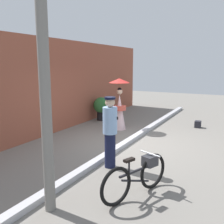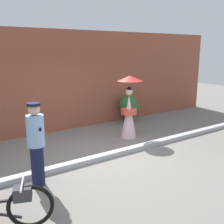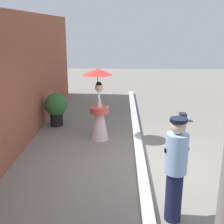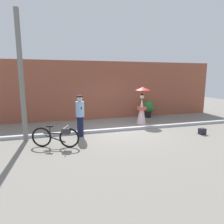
{
  "view_description": "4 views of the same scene",
  "coord_description": "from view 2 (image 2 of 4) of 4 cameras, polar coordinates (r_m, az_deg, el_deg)",
  "views": [
    {
      "loc": [
        -7.06,
        -3.15,
        2.43
      ],
      "look_at": [
        -0.12,
        0.49,
        0.97
      ],
      "focal_mm": 41.44,
      "sensor_mm": 36.0,
      "label": 1
    },
    {
      "loc": [
        -3.48,
        -5.35,
        2.67
      ],
      "look_at": [
        0.49,
        0.47,
        1.04
      ],
      "focal_mm": 43.2,
      "sensor_mm": 36.0,
      "label": 2
    },
    {
      "loc": [
        -5.88,
        0.45,
        2.96
      ],
      "look_at": [
        0.46,
        0.65,
        1.07
      ],
      "focal_mm": 46.51,
      "sensor_mm": 36.0,
      "label": 3
    },
    {
      "loc": [
        -2.89,
        -8.4,
        2.42
      ],
      "look_at": [
        -0.3,
        0.44,
        0.8
      ],
      "focal_mm": 32.01,
      "sensor_mm": 36.0,
      "label": 4
    }
  ],
  "objects": [
    {
      "name": "building_wall",
      "position": [
        9.15,
        -11.76,
        6.42
      ],
      "size": [
        14.0,
        0.4,
        3.31
      ],
      "primitive_type": "cube",
      "color": "brown",
      "rests_on": "ground_plane"
    },
    {
      "name": "ground_plane",
      "position": [
        6.92,
        -1.14,
        -9.67
      ],
      "size": [
        30.0,
        30.0,
        0.0
      ],
      "primitive_type": "plane",
      "color": "gray"
    },
    {
      "name": "potted_plant_by_door",
      "position": [
        10.06,
        3.66,
        1.11
      ],
      "size": [
        0.71,
        0.7,
        1.01
      ],
      "color": "black",
      "rests_on": "ground_plane"
    },
    {
      "name": "sidewalk_curb",
      "position": [
        6.89,
        -1.14,
        -9.21
      ],
      "size": [
        14.0,
        0.2,
        0.12
      ],
      "primitive_type": "cube",
      "color": "#B2B2B7",
      "rests_on": "ground_plane"
    },
    {
      "name": "person_officer",
      "position": [
        5.5,
        -15.76,
        -6.21
      ],
      "size": [
        0.34,
        0.38,
        1.69
      ],
      "color": "#141938",
      "rests_on": "ground_plane"
    },
    {
      "name": "bicycle_near_officer",
      "position": [
        4.53,
        -22.66,
        -18.19
      ],
      "size": [
        1.6,
        0.7,
        0.78
      ],
      "color": "black",
      "rests_on": "ground_plane"
    },
    {
      "name": "person_with_parasol",
      "position": [
        8.27,
        3.63,
        0.98
      ],
      "size": [
        0.77,
        0.77,
        1.91
      ],
      "color": "silver",
      "rests_on": "ground_plane"
    }
  ]
}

